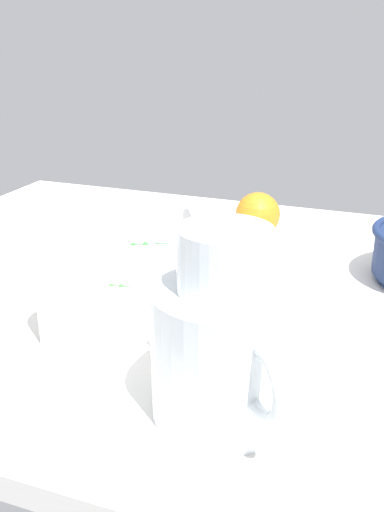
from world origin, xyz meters
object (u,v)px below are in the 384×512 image
loose_orange_1 (258,215)px  juice_glass (73,302)px  spoon (194,270)px  juice_pitcher (223,350)px  loose_orange_2 (242,303)px

loose_orange_1 → juice_glass: bearing=-103.9°
juice_glass → loose_orange_1: juice_glass is taller
loose_orange_1 → spoon: (-4.91, -20.70, -3.70)cm
juice_pitcher → loose_orange_2: size_ratio=3.05×
juice_glass → spoon: 26.55cm
juice_glass → spoon: juice_glass is taller
juice_glass → loose_orange_2: size_ratio=1.76×
loose_orange_1 → loose_orange_2: loose_orange_1 is taller
loose_orange_1 → loose_orange_2: 36.22cm
juice_glass → loose_orange_2: juice_glass is taller
juice_glass → juice_pitcher: bearing=-19.8°
loose_orange_1 → loose_orange_2: size_ratio=1.24×
juice_glass → loose_orange_1: (11.42, 46.02, -0.92)cm
loose_orange_2 → juice_pitcher: bearing=-79.8°
loose_orange_2 → loose_orange_1: bearing=101.7°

